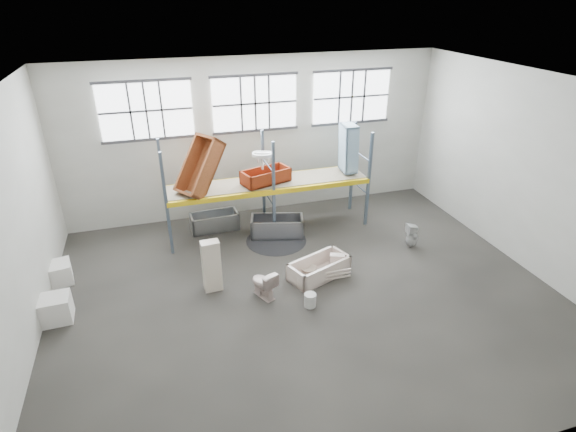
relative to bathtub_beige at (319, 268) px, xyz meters
name	(u,v)px	position (x,y,z in m)	size (l,w,h in m)	color
floor	(306,294)	(-0.57, -0.59, -0.29)	(12.00, 10.00, 0.10)	#48443E
ceiling	(310,84)	(-0.57, -0.59, 4.81)	(12.00, 10.00, 0.10)	silver
wall_back	(255,137)	(-0.57, 4.46, 2.26)	(12.00, 0.10, 5.00)	#AFAEA3
wall_front	(438,358)	(-0.57, -5.64, 2.26)	(12.00, 0.10, 5.00)	#B4B3A7
wall_left	(4,240)	(-6.62, -0.59, 2.26)	(0.10, 10.00, 5.00)	#9F9E94
wall_right	(529,172)	(5.48, -0.59, 2.26)	(0.10, 10.00, 5.00)	#B7B6A9
window_left	(146,111)	(-3.77, 4.35, 3.36)	(2.60, 0.04, 1.60)	white
window_mid	(255,103)	(-0.57, 4.35, 3.36)	(2.60, 0.04, 1.60)	white
window_right	(351,97)	(2.63, 4.35, 3.36)	(2.60, 0.04, 1.60)	white
rack_upright_la	(167,205)	(-3.57, 2.31, 1.26)	(0.08, 0.08, 3.00)	slate
rack_upright_lb	(164,188)	(-3.57, 3.51, 1.26)	(0.08, 0.08, 3.00)	slate
rack_upright_ma	(274,192)	(-0.57, 2.31, 1.26)	(0.08, 0.08, 3.00)	slate
rack_upright_mb	(263,177)	(-0.57, 3.51, 1.26)	(0.08, 0.08, 3.00)	slate
rack_upright_ra	(369,180)	(2.43, 2.31, 1.26)	(0.08, 0.08, 3.00)	slate
rack_upright_rb	(352,167)	(2.43, 3.51, 1.26)	(0.08, 0.08, 3.00)	slate
rack_beam_front	(274,192)	(-0.57, 2.31, 1.26)	(6.00, 0.10, 0.14)	yellow
rack_beam_back	(263,177)	(-0.57, 3.51, 1.26)	(6.00, 0.10, 0.14)	yellow
shelf_deck	(268,182)	(-0.57, 2.91, 1.34)	(5.90, 1.10, 0.03)	gray
wet_patch	(276,241)	(-0.57, 2.11, -0.23)	(1.80, 1.80, 0.00)	black
bathtub_beige	(319,268)	(0.00, 0.00, 0.00)	(1.60, 0.76, 0.47)	beige
cistern_spare	(337,261)	(0.56, 0.13, 0.04)	(0.39, 0.19, 0.37)	beige
sink_in_tub	(309,269)	(-0.23, 0.15, -0.08)	(0.41, 0.41, 0.14)	beige
toilet_beige	(263,283)	(-1.59, -0.43, 0.13)	(0.41, 0.72, 0.74)	beige
cistern_tall	(212,266)	(-2.72, 0.23, 0.44)	(0.44, 0.28, 1.35)	beige
toilet_white	(412,235)	(3.10, 0.64, 0.13)	(0.33, 0.34, 0.73)	silver
steel_tub_left	(215,221)	(-2.19, 3.40, 0.03)	(1.45, 0.68, 0.53)	#B7BBBF
steel_tub_right	(277,226)	(-0.44, 2.47, 0.05)	(1.56, 0.73, 0.57)	#ABACB3
rust_tub_flat	(266,176)	(-0.67, 2.81, 1.58)	(1.41, 0.66, 0.40)	#98300E
rust_tub_tilted	(200,167)	(-2.54, 2.84, 2.06)	(1.74, 0.82, 0.49)	#9A4727
sink_on_shelf	(263,168)	(-0.77, 2.73, 1.86)	(0.58, 0.45, 0.52)	white
blue_tub_upright	(348,148)	(1.96, 2.88, 2.16)	(1.45, 0.68, 0.41)	#86A9C5
bucket	(310,300)	(-0.64, -1.12, -0.07)	(0.28, 0.28, 0.33)	beige
carton_near	(55,309)	(-6.30, 0.08, 0.07)	(0.71, 0.61, 0.61)	white
carton_far	(58,273)	(-6.44, 1.68, 0.03)	(0.64, 0.64, 0.54)	white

